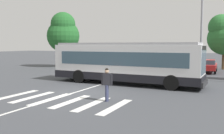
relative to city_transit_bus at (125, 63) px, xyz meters
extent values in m
plane|color=#424449|center=(-1.15, -4.60, -1.59)|extent=(160.00, 160.00, 0.00)
cylinder|color=black|center=(3.77, 1.08, -1.09)|extent=(1.01, 0.33, 1.00)
cylinder|color=black|center=(3.71, -1.27, -1.09)|extent=(1.01, 0.33, 1.00)
cylinder|color=black|center=(-3.30, 1.26, -1.09)|extent=(1.01, 0.33, 1.00)
cylinder|color=black|center=(-3.36, -1.09, -1.09)|extent=(1.01, 0.33, 1.00)
cube|color=white|center=(-0.02, 0.00, 0.04)|extent=(11.11, 2.83, 2.55)
cube|color=black|center=(-0.02, 0.00, -0.96)|extent=(11.22, 2.86, 0.55)
cube|color=#3D5666|center=(-0.02, 0.00, 0.34)|extent=(9.78, 2.84, 0.96)
cube|color=#3D5666|center=(5.51, -0.14, 0.24)|extent=(0.10, 2.24, 1.63)
cube|color=black|center=(5.51, -0.14, 1.13)|extent=(0.11, 1.94, 0.28)
cube|color=#99999E|center=(-0.02, 0.00, 1.39)|extent=(10.66, 2.61, 0.16)
cube|color=#28282B|center=(5.62, -0.14, -1.16)|extent=(0.18, 2.55, 0.36)
cylinder|color=#333856|center=(1.33, -5.67, -1.16)|extent=(0.16, 0.16, 0.85)
cylinder|color=#333856|center=(1.38, -5.83, -1.16)|extent=(0.16, 0.16, 0.85)
cube|color=#232328|center=(1.35, -5.75, -0.44)|extent=(0.46, 0.37, 0.60)
cylinder|color=#232328|center=(1.12, -5.82, -0.47)|extent=(0.10, 0.10, 0.55)
cylinder|color=#232328|center=(1.58, -5.68, -0.47)|extent=(0.10, 0.10, 0.55)
sphere|color=tan|center=(1.35, -5.75, -0.03)|extent=(0.22, 0.22, 0.22)
sphere|color=black|center=(1.35, -5.75, 0.04)|extent=(0.19, 0.19, 0.19)
cylinder|color=black|center=(-9.49, 12.40, -1.27)|extent=(0.23, 0.65, 0.64)
cylinder|color=black|center=(-7.82, 12.32, -1.27)|extent=(0.23, 0.65, 0.64)
cylinder|color=black|center=(-9.62, 9.61, -1.27)|extent=(0.23, 0.65, 0.64)
cylinder|color=black|center=(-7.95, 9.53, -1.27)|extent=(0.23, 0.65, 0.64)
cube|color=black|center=(-8.72, 10.97, -0.95)|extent=(2.03, 4.58, 0.52)
cube|color=#3D5666|center=(-8.72, 10.88, -0.47)|extent=(1.70, 2.23, 0.44)
cube|color=black|center=(-8.72, 10.88, -0.28)|extent=(1.62, 2.05, 0.09)
cylinder|color=black|center=(-6.88, 11.76, -1.27)|extent=(0.21, 0.64, 0.64)
cylinder|color=black|center=(-5.21, 11.73, -1.27)|extent=(0.21, 0.64, 0.64)
cylinder|color=black|center=(-6.94, 8.98, -1.27)|extent=(0.21, 0.64, 0.64)
cylinder|color=black|center=(-5.27, 8.94, -1.27)|extent=(0.21, 0.64, 0.64)
cube|color=#196B70|center=(-6.07, 10.35, -0.95)|extent=(1.92, 4.54, 0.52)
cube|color=#3D5666|center=(-6.08, 10.26, -0.47)|extent=(1.65, 2.19, 0.44)
cube|color=#196B70|center=(-6.08, 10.26, -0.28)|extent=(1.57, 2.01, 0.09)
cylinder|color=black|center=(-4.35, 11.70, -1.27)|extent=(0.22, 0.65, 0.64)
cylinder|color=black|center=(-2.68, 11.75, -1.27)|extent=(0.22, 0.65, 0.64)
cylinder|color=black|center=(-4.27, 8.91, -1.27)|extent=(0.22, 0.65, 0.64)
cylinder|color=black|center=(-2.59, 8.97, -1.27)|extent=(0.22, 0.65, 0.64)
cube|color=#234293|center=(-3.47, 10.33, -0.95)|extent=(1.96, 4.56, 0.52)
cube|color=#3D5666|center=(-3.47, 10.24, -0.47)|extent=(1.67, 2.21, 0.44)
cube|color=#234293|center=(-3.47, 10.24, -0.28)|extent=(1.59, 2.03, 0.09)
cylinder|color=black|center=(-1.31, 11.90, -1.27)|extent=(0.21, 0.64, 0.64)
cylinder|color=black|center=(0.36, 11.88, -1.27)|extent=(0.21, 0.64, 0.64)
cylinder|color=black|center=(-1.34, 9.11, -1.27)|extent=(0.21, 0.64, 0.64)
cylinder|color=black|center=(0.33, 9.09, -1.27)|extent=(0.21, 0.64, 0.64)
cube|color=white|center=(-0.49, 10.49, -0.95)|extent=(1.87, 4.52, 0.52)
cube|color=#3D5666|center=(-0.49, 10.40, -0.47)|extent=(1.62, 2.18, 0.44)
cube|color=white|center=(-0.49, 10.40, -0.28)|extent=(1.55, 2.00, 0.09)
cylinder|color=black|center=(1.40, 11.99, -1.27)|extent=(0.22, 0.65, 0.64)
cylinder|color=black|center=(3.07, 11.93, -1.27)|extent=(0.22, 0.65, 0.64)
cylinder|color=black|center=(1.30, 9.20, -1.27)|extent=(0.22, 0.65, 0.64)
cylinder|color=black|center=(2.98, 9.15, -1.27)|extent=(0.22, 0.65, 0.64)
cube|color=#38383D|center=(2.19, 10.57, -0.95)|extent=(1.98, 4.56, 0.52)
cube|color=#3D5666|center=(2.19, 10.48, -0.47)|extent=(1.68, 2.22, 0.44)
cube|color=#38383D|center=(2.19, 10.48, -0.28)|extent=(1.60, 2.03, 0.09)
cylinder|color=black|center=(3.99, 12.10, -1.27)|extent=(0.21, 0.64, 0.64)
cylinder|color=black|center=(5.66, 12.14, -1.27)|extent=(0.21, 0.64, 0.64)
cylinder|color=black|center=(4.04, 9.31, -1.27)|extent=(0.21, 0.64, 0.64)
cylinder|color=black|center=(5.71, 9.35, -1.27)|extent=(0.21, 0.64, 0.64)
cube|color=#AD1E1E|center=(4.85, 10.72, -0.95)|extent=(1.91, 4.53, 0.52)
cube|color=#3D5666|center=(4.85, 10.63, -0.47)|extent=(1.64, 2.19, 0.44)
cube|color=#AD1E1E|center=(4.85, 10.63, -0.28)|extent=(1.57, 2.01, 0.09)
cylinder|color=#939399|center=(4.59, 6.79, 3.66)|extent=(0.20, 0.20, 10.50)
cylinder|color=brown|center=(-12.60, 9.47, -0.30)|extent=(0.36, 0.36, 2.58)
sphere|color=#236028|center=(-12.60, 9.47, 2.45)|extent=(4.17, 4.17, 4.17)
sphere|color=#236028|center=(-12.44, 9.25, 3.91)|extent=(3.12, 3.12, 3.12)
cylinder|color=brown|center=(6.29, 15.00, -0.44)|extent=(0.36, 0.36, 2.29)
sphere|color=#2D7033|center=(6.29, 15.00, 2.05)|extent=(3.86, 3.86, 3.86)
sphere|color=#2D7033|center=(5.91, 14.70, 3.40)|extent=(2.89, 2.89, 2.89)
cube|color=silver|center=(-4.10, -6.62, -1.58)|extent=(0.45, 3.27, 0.01)
cube|color=silver|center=(-2.83, -6.62, -1.58)|extent=(0.45, 3.27, 0.01)
cube|color=silver|center=(-1.56, -6.62, -1.58)|extent=(0.45, 3.27, 0.01)
cube|color=silver|center=(-0.29, -6.62, -1.58)|extent=(0.45, 3.27, 0.01)
cube|color=silver|center=(0.98, -6.62, -1.58)|extent=(0.45, 3.27, 0.01)
cube|color=silver|center=(2.25, -6.62, -1.58)|extent=(0.45, 3.27, 0.01)
cube|color=silver|center=(-1.47, -2.60, -1.58)|extent=(0.16, 24.00, 0.01)
camera|label=1|loc=(7.08, -17.13, 1.34)|focal=40.08mm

